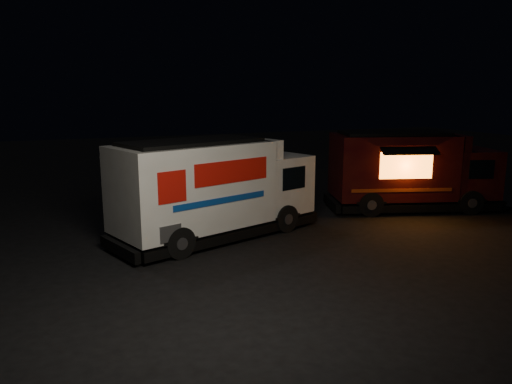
{
  "coord_description": "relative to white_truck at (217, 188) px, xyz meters",
  "views": [
    {
      "loc": [
        -5.09,
        -12.07,
        4.74
      ],
      "look_at": [
        0.64,
        2.0,
        1.62
      ],
      "focal_mm": 35.0,
      "sensor_mm": 36.0,
      "label": 1
    }
  ],
  "objects": [
    {
      "name": "red_truck",
      "position": [
        8.44,
        0.72,
        -0.05
      ],
      "size": [
        7.16,
        4.39,
        3.13
      ],
      "primitive_type": null,
      "rotation": [
        0.0,
        0.0,
        -0.31
      ],
      "color": "#3D100B",
      "rests_on": "ground"
    },
    {
      "name": "ground",
      "position": [
        0.27,
        -3.07,
        -1.62
      ],
      "size": [
        80.0,
        80.0,
        0.0
      ],
      "primitive_type": "plane",
      "color": "black",
      "rests_on": "ground"
    },
    {
      "name": "white_truck",
      "position": [
        0.0,
        0.0,
        0.0
      ],
      "size": [
        7.54,
        4.56,
        3.23
      ],
      "primitive_type": null,
      "rotation": [
        0.0,
        0.0,
        0.32
      ],
      "color": "white",
      "rests_on": "ground"
    }
  ]
}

